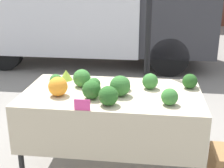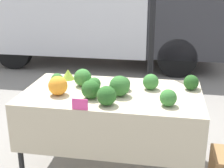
{
  "view_description": "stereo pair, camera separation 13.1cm",
  "coord_description": "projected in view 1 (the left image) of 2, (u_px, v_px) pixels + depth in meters",
  "views": [
    {
      "loc": [
        0.35,
        -2.75,
        1.82
      ],
      "look_at": [
        0.0,
        0.0,
        0.86
      ],
      "focal_mm": 50.0,
      "sensor_mm": 36.0,
      "label": 1
    },
    {
      "loc": [
        0.48,
        -2.73,
        1.82
      ],
      "look_at": [
        0.0,
        0.0,
        0.86
      ],
      "focal_mm": 50.0,
      "sensor_mm": 36.0,
      "label": 2
    }
  ],
  "objects": [
    {
      "name": "broccoli_head_0",
      "position": [
        82.0,
        78.0,
        3.09
      ],
      "size": [
        0.18,
        0.18,
        0.18
      ],
      "color": "#387533",
      "rests_on": "market_table"
    },
    {
      "name": "broccoli_head_8",
      "position": [
        170.0,
        97.0,
        2.64
      ],
      "size": [
        0.15,
        0.15,
        0.15
      ],
      "color": "#387533",
      "rests_on": "market_table"
    },
    {
      "name": "orange_cauliflower",
      "position": [
        58.0,
        87.0,
        2.84
      ],
      "size": [
        0.18,
        0.18,
        0.18
      ],
      "color": "orange",
      "rests_on": "market_table"
    },
    {
      "name": "tent_pole",
      "position": [
        148.0,
        28.0,
        3.61
      ],
      "size": [
        0.07,
        0.07,
        2.52
      ],
      "color": "black",
      "rests_on": "ground_plane"
    },
    {
      "name": "broccoli_head_2",
      "position": [
        108.0,
        96.0,
        2.63
      ],
      "size": [
        0.17,
        0.17,
        0.17
      ],
      "color": "#285B23",
      "rests_on": "market_table"
    },
    {
      "name": "ground_plane",
      "position": [
        112.0,
        163.0,
        3.22
      ],
      "size": [
        40.0,
        40.0,
        0.0
      ],
      "primitive_type": "plane",
      "color": "gray"
    },
    {
      "name": "broccoli_head_6",
      "position": [
        123.0,
        84.0,
        3.0
      ],
      "size": [
        0.13,
        0.13,
        0.13
      ],
      "color": "#23511E",
      "rests_on": "market_table"
    },
    {
      "name": "broccoli_head_5",
      "position": [
        94.0,
        84.0,
        2.99
      ],
      "size": [
        0.13,
        0.13,
        0.13
      ],
      "color": "#336B2D",
      "rests_on": "market_table"
    },
    {
      "name": "price_sign",
      "position": [
        82.0,
        105.0,
        2.54
      ],
      "size": [
        0.13,
        0.01,
        0.1
      ],
      "color": "#EF4793",
      "rests_on": "market_table"
    },
    {
      "name": "romanesco_head",
      "position": [
        66.0,
        75.0,
        3.29
      ],
      "size": [
        0.14,
        0.14,
        0.11
      ],
      "color": "#93B238",
      "rests_on": "market_table"
    },
    {
      "name": "broccoli_head_1",
      "position": [
        120.0,
        86.0,
        2.84
      ],
      "size": [
        0.19,
        0.19,
        0.19
      ],
      "color": "#336B2D",
      "rests_on": "market_table"
    },
    {
      "name": "broccoli_head_3",
      "position": [
        56.0,
        80.0,
        3.09
      ],
      "size": [
        0.13,
        0.13,
        0.13
      ],
      "color": "#336B2D",
      "rests_on": "market_table"
    },
    {
      "name": "broccoli_head_4",
      "position": [
        150.0,
        81.0,
        3.02
      ],
      "size": [
        0.15,
        0.15,
        0.15
      ],
      "color": "#387533",
      "rests_on": "market_table"
    },
    {
      "name": "market_table",
      "position": [
        111.0,
        103.0,
        2.93
      ],
      "size": [
        1.69,
        0.94,
        0.78
      ],
      "color": "beige",
      "rests_on": "ground_plane"
    },
    {
      "name": "broccoli_head_9",
      "position": [
        190.0,
        81.0,
        3.04
      ],
      "size": [
        0.15,
        0.15,
        0.15
      ],
      "color": "#23511E",
      "rests_on": "market_table"
    },
    {
      "name": "broccoli_head_7",
      "position": [
        92.0,
        90.0,
        2.77
      ],
      "size": [
        0.17,
        0.17,
        0.17
      ],
      "color": "#285B23",
      "rests_on": "market_table"
    }
  ]
}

